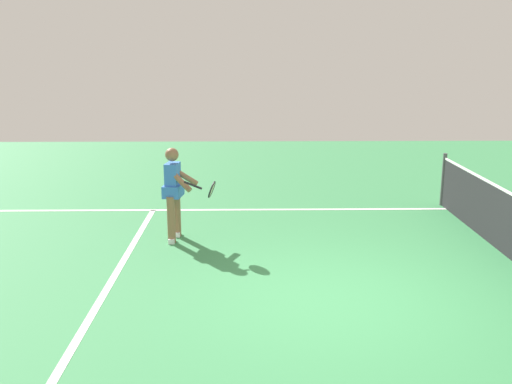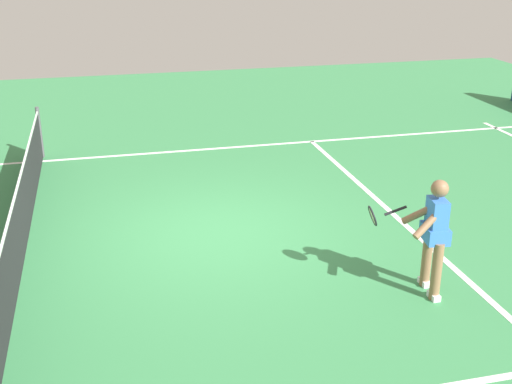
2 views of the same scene
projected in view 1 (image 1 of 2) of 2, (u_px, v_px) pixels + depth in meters
ground_plane at (336, 300)px, 7.25m from camera, size 26.50×26.50×0.00m
service_line_marking at (99, 302)px, 7.21m from camera, size 8.59×0.10×0.01m
sideline_left_marking at (304, 209)px, 11.42m from camera, size 0.10×18.38×0.01m
tennis_player at (175, 190)px, 9.41m from camera, size 0.87×0.91×1.55m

